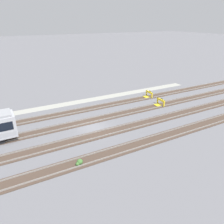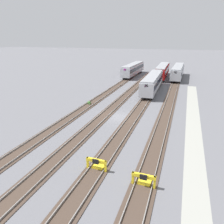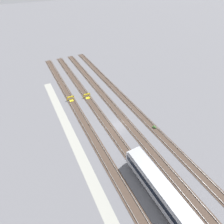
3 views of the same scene
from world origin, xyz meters
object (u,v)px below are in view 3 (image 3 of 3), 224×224
Objects in this scene: weed_clump at (154,127)px; subway_car_front_row_leftmost at (165,196)px; bumper_stop_nearest_track at (71,99)px; bumper_stop_near_inner_track at (87,96)px.

subway_car_front_row_leftmost is at bearing -33.65° from weed_clump.
bumper_stop_nearest_track reaches higher than weed_clump.
weed_clump is at bearing 35.28° from bumper_stop_nearest_track.
bumper_stop_nearest_track is at bearing -101.45° from bumper_stop_near_inner_track.
subway_car_front_row_leftmost is 33.95m from bumper_stop_nearest_track.
subway_car_front_row_leftmost reaches higher than weed_clump.
weed_clump is (18.70, 9.34, -0.27)m from bumper_stop_near_inner_track.
bumper_stop_near_inner_track is at bearing 78.55° from bumper_stop_nearest_track.
weed_clump is (-13.99, 9.32, -1.80)m from subway_car_front_row_leftmost.
subway_car_front_row_leftmost is 32.73m from bumper_stop_near_inner_track.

